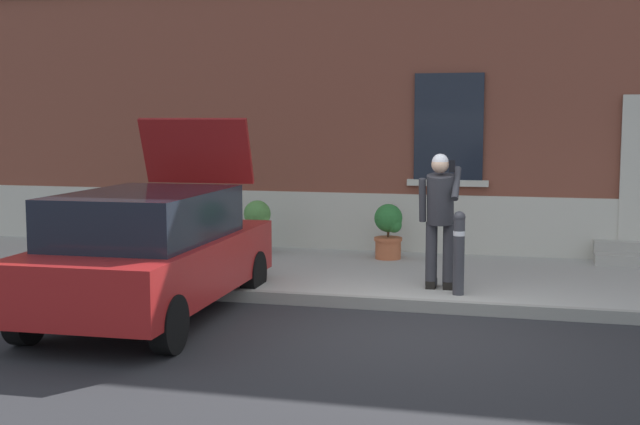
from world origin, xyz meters
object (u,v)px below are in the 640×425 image
bollard_near_person (459,250)px  planter_charcoal (258,225)px  hatchback_car_red (151,251)px  planter_olive (139,220)px  person_on_phone (440,212)px  planter_terracotta (389,230)px

bollard_near_person → planter_charcoal: (-3.47, 2.50, -0.11)m
hatchback_car_red → planter_olive: (-2.22, 4.12, -0.19)m
bollard_near_person → planter_olive: 6.21m
person_on_phone → planter_charcoal: (-3.20, 2.24, -0.54)m
bollard_near_person → planter_olive: size_ratio=1.22×
hatchback_car_red → bollard_near_person: size_ratio=3.94×
planter_olive → person_on_phone: bearing=-23.6°
planter_olive → planter_charcoal: size_ratio=1.00×
planter_charcoal → person_on_phone: bearing=-34.9°
planter_charcoal → planter_terracotta: same height
hatchback_car_red → planter_charcoal: hatchback_car_red is taller
hatchback_car_red → person_on_phone: (3.15, 1.77, 0.35)m
hatchback_car_red → planter_terracotta: 4.50m
planter_charcoal → planter_olive: bearing=177.1°
hatchback_car_red → planter_charcoal: 4.01m
planter_terracotta → person_on_phone: bearing=-64.7°
bollard_near_person → planter_terracotta: (-1.31, 2.46, -0.11)m
planter_charcoal → planter_terracotta: 2.17m
hatchback_car_red → bollard_near_person: hatchback_car_red is taller
bollard_near_person → planter_olive: bollard_near_person is taller
hatchback_car_red → planter_charcoal: (-0.06, 4.01, -0.19)m
person_on_phone → planter_terracotta: bearing=98.6°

